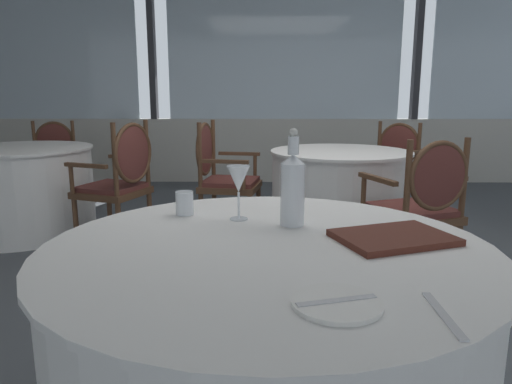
% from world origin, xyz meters
% --- Properties ---
extents(ground_plane, '(14.26, 14.26, 0.00)m').
position_xyz_m(ground_plane, '(0.00, 0.00, 0.00)').
color(ground_plane, '#4C5156').
extents(window_wall_far, '(10.97, 0.14, 2.86)m').
position_xyz_m(window_wall_far, '(0.00, 3.44, 1.14)').
color(window_wall_far, beige).
rests_on(window_wall_far, ground_plane).
extents(foreground_table, '(1.33, 1.33, 0.73)m').
position_xyz_m(foreground_table, '(-0.28, -1.59, 0.37)').
color(foreground_table, white).
rests_on(foreground_table, ground_plane).
extents(side_plate, '(0.19, 0.19, 0.01)m').
position_xyz_m(side_plate, '(-0.13, -1.99, 0.74)').
color(side_plate, white).
rests_on(side_plate, foreground_table).
extents(butter_knife, '(0.18, 0.07, 0.00)m').
position_xyz_m(butter_knife, '(-0.13, -1.99, 0.75)').
color(butter_knife, silver).
rests_on(butter_knife, foreground_table).
extents(dinner_fork, '(0.02, 0.21, 0.00)m').
position_xyz_m(dinner_fork, '(0.07, -2.04, 0.74)').
color(dinner_fork, silver).
rests_on(dinner_fork, foreground_table).
extents(water_bottle, '(0.08, 0.08, 0.33)m').
position_xyz_m(water_bottle, '(-0.19, -1.37, 0.86)').
color(water_bottle, white).
rests_on(water_bottle, foreground_table).
extents(wine_glass, '(0.08, 0.08, 0.19)m').
position_xyz_m(wine_glass, '(-0.37, -1.31, 0.88)').
color(wine_glass, white).
rests_on(wine_glass, foreground_table).
extents(water_tumbler, '(0.07, 0.07, 0.09)m').
position_xyz_m(water_tumbler, '(-0.58, -1.24, 0.78)').
color(water_tumbler, white).
rests_on(water_tumbler, foreground_table).
extents(menu_book, '(0.39, 0.33, 0.02)m').
position_xyz_m(menu_book, '(0.11, -1.55, 0.74)').
color(menu_book, '#512319').
rests_on(menu_book, foreground_table).
extents(background_table_1, '(1.11, 1.11, 0.73)m').
position_xyz_m(background_table_1, '(0.33, 0.78, 0.37)').
color(background_table_1, white).
rests_on(background_table_1, ground_plane).
extents(dining_chair_1_0, '(0.66, 0.65, 0.91)m').
position_xyz_m(dining_chair_1_0, '(0.96, 1.53, 0.53)').
color(dining_chair_1_0, brown).
rests_on(dining_chair_1_0, ground_plane).
extents(dining_chair_1_1, '(0.53, 0.59, 0.96)m').
position_xyz_m(dining_chair_1_1, '(-0.64, 0.94, 0.55)').
color(dining_chair_1_1, brown).
rests_on(dining_chair_1_1, ground_plane).
extents(dining_chair_1_2, '(0.63, 0.59, 0.93)m').
position_xyz_m(dining_chair_1_2, '(0.67, -0.14, 0.54)').
color(dining_chair_1_2, brown).
rests_on(dining_chair_1_2, ground_plane).
extents(background_table_2, '(1.19, 1.19, 0.73)m').
position_xyz_m(background_table_2, '(-2.34, 0.98, 0.37)').
color(background_table_2, white).
rests_on(background_table_2, ground_plane).
extents(dining_chair_2_1, '(0.59, 0.63, 0.98)m').
position_xyz_m(dining_chair_2_1, '(-1.37, 0.62, 0.56)').
color(dining_chair_2_1, brown).
rests_on(dining_chair_2_1, ground_plane).
extents(dining_chair_2_2, '(0.59, 0.53, 0.90)m').
position_xyz_m(dining_chair_2_2, '(-2.51, 1.99, 0.52)').
color(dining_chair_2_2, brown).
rests_on(dining_chair_2_2, ground_plane).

